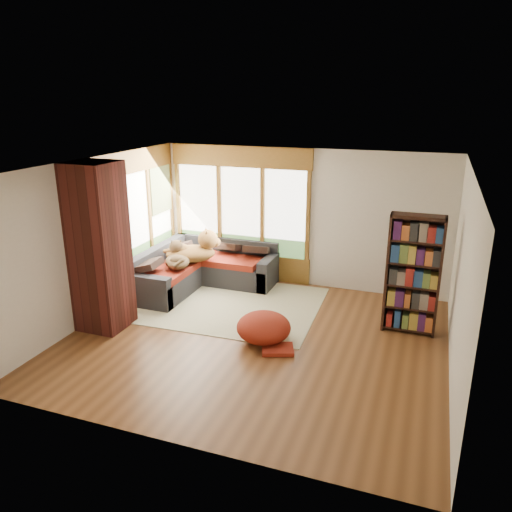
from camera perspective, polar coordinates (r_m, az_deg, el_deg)
The scene contains 17 objects.
floor at distance 7.63m, azimuth -0.09°, elevation -9.49°, with size 5.50×5.50×0.00m, color #5B3419.
ceiling at distance 6.83m, azimuth -0.10°, elevation 10.23°, with size 5.50×5.50×0.00m, color white.
wall_back at distance 9.42m, azimuth 5.11°, elevation 4.32°, with size 5.50×0.04×2.60m, color silver.
wall_front at distance 5.02m, azimuth -9.99°, elevation -8.67°, with size 5.50×0.04×2.60m, color silver.
wall_left at distance 8.42m, azimuth -17.98°, elevation 1.82°, with size 0.04×5.00×2.60m, color silver.
wall_right at distance 6.75m, azimuth 22.44°, elevation -2.67°, with size 0.04×5.00×2.60m, color silver.
windows_back at distance 9.75m, azimuth -1.78°, elevation 5.15°, with size 2.82×0.10×1.90m.
windows_left at distance 9.34m, azimuth -13.43°, elevation 4.08°, with size 0.10×2.62×1.90m.
roller_blind at distance 9.92m, azimuth -10.85°, elevation 7.44°, with size 0.03×0.72×0.90m, color #7D9057.
brick_chimney at distance 7.95m, azimuth -17.48°, elevation 0.92°, with size 0.70×0.70×2.60m, color #471914.
sectional_sofa at distance 9.67m, azimuth -7.57°, elevation -1.58°, with size 2.20×2.20×0.80m.
area_rug at distance 8.85m, azimuth -3.44°, elevation -5.43°, with size 3.22×2.47×0.01m, color white.
bookshelf at distance 7.87m, azimuth 17.49°, elevation -2.09°, with size 0.80×0.27×1.86m.
pouf at distance 7.49m, azimuth 0.89°, elevation -8.09°, with size 0.81×0.81×0.44m, color maroon.
dog_tan at distance 9.35m, azimuth -7.03°, elevation 0.98°, with size 1.08×0.96×0.53m.
dog_brindle at distance 9.14m, azimuth -9.01°, elevation 0.02°, with size 0.71×0.79×0.39m.
throw_pillows at distance 9.53m, azimuth -7.06°, elevation 1.22°, with size 1.98×1.68×0.45m.
Camera 1 is at (2.31, -6.35, 3.54)m, focal length 35.00 mm.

